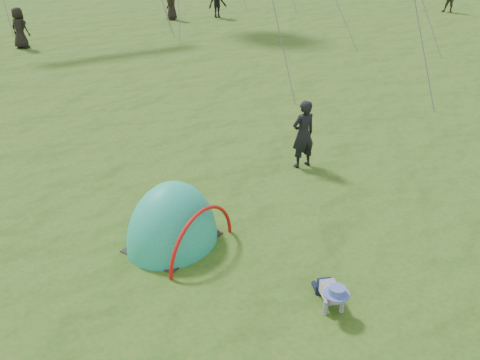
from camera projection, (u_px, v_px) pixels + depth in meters
ground at (383, 301)px, 7.92m from camera, size 140.00×140.00×0.00m
crawling_toddler at (332, 293)px, 7.68m from camera, size 0.68×0.79×0.51m
popup_tent at (173, 242)px, 9.30m from camera, size 2.20×2.05×2.27m
standing_adult at (303, 134)px, 11.71m from camera, size 0.58×0.40×1.55m
crowd_person_3 at (217, 2)px, 28.04m from camera, size 1.04×0.62×1.58m
crowd_person_4 at (20, 28)px, 21.86m from camera, size 0.89×0.95×1.64m
crowd_person_10 at (171, 3)px, 27.54m from camera, size 0.59×0.84×1.65m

